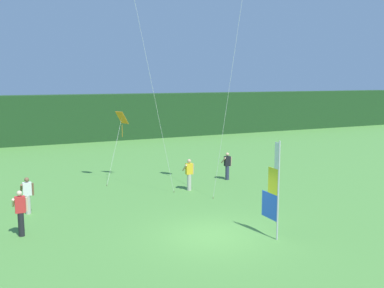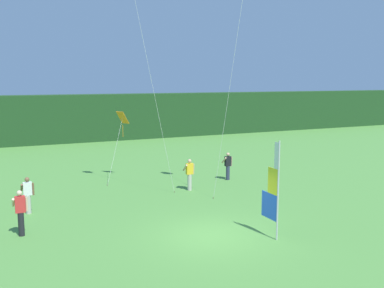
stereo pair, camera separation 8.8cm
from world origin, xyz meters
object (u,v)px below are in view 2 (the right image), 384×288
Objects in this scene: person_near_banner at (20,212)px; person_far_left at (228,165)px; kite_orange_diamond_2 at (122,120)px; person_far_right at (28,194)px; person_mid_field at (190,174)px; banner_flag at (273,191)px.

person_near_banner is 1.09× the size of person_far_left.
kite_orange_diamond_2 is at bearing 51.49° from person_near_banner.
person_far_right is at bearing 80.51° from person_near_banner.
person_mid_field reaches higher than person_far_right.
person_mid_field is 1.03× the size of person_far_right.
kite_orange_diamond_2 is at bearing 120.20° from person_mid_field.
person_far_right is (0.47, 2.78, -0.07)m from person_near_banner.
banner_flag is at bearing -90.71° from person_mid_field.
kite_orange_diamond_2 is (6.10, 7.66, 2.52)m from person_near_banner.
person_mid_field is at bearing 5.33° from person_far_right.
person_near_banner is 9.20m from person_mid_field.
banner_flag reaches higher than person_far_right.
kite_orange_diamond_2 reaches higher than person_mid_field.
banner_flag is 2.19× the size of person_mid_field.
person_far_right is at bearing -174.67° from person_mid_field.
person_near_banner is 0.44× the size of kite_orange_diamond_2.
person_far_right is 7.89m from kite_orange_diamond_2.
person_near_banner is 2.82m from person_far_right.
person_far_right is at bearing -139.09° from kite_orange_diamond_2.
person_mid_field is at bearing 22.57° from person_near_banner.
person_far_left is (3.12, 8.86, -0.89)m from banner_flag.
person_mid_field is 0.42× the size of kite_orange_diamond_2.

